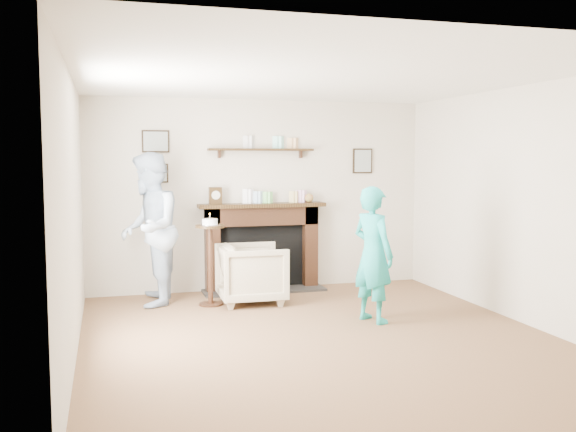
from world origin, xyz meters
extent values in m
plane|color=brown|center=(0.00, 0.00, 0.00)|extent=(5.00, 5.00, 0.00)
cube|color=beige|center=(0.00, 2.50, 1.25)|extent=(4.50, 0.04, 2.50)
cube|color=beige|center=(-2.25, 0.00, 1.25)|extent=(0.04, 5.00, 2.50)
cube|color=beige|center=(2.25, 0.00, 1.25)|extent=(0.04, 5.00, 2.50)
cube|color=white|center=(0.00, 0.00, 2.50)|extent=(4.50, 5.00, 0.04)
cube|color=black|center=(-0.66, 2.40, 0.55)|extent=(0.18, 0.20, 1.10)
cube|color=black|center=(0.66, 2.40, 0.55)|extent=(0.18, 0.20, 1.10)
cube|color=black|center=(0.00, 2.40, 0.98)|extent=(1.50, 0.20, 0.24)
cube|color=black|center=(0.00, 2.47, 0.43)|extent=(1.14, 0.06, 0.86)
cube|color=#2A2725|center=(0.00, 2.28, 0.01)|extent=(1.60, 0.44, 0.03)
cube|color=black|center=(0.00, 2.37, 1.12)|extent=(1.68, 0.26, 0.05)
cube|color=black|center=(0.00, 2.42, 1.85)|extent=(1.40, 0.15, 0.03)
cube|color=black|center=(-1.35, 2.48, 1.95)|extent=(0.34, 0.03, 0.28)
cube|color=black|center=(-1.35, 2.48, 1.55)|extent=(0.30, 0.03, 0.24)
cube|color=black|center=(1.45, 2.48, 1.70)|extent=(0.28, 0.03, 0.34)
cube|color=black|center=(-0.62, 2.37, 1.26)|extent=(0.16, 0.09, 0.22)
cylinder|color=beige|center=(-0.62, 2.32, 1.27)|extent=(0.11, 0.01, 0.11)
sphere|color=green|center=(0.64, 2.37, 1.21)|extent=(0.12, 0.12, 0.12)
imported|color=tan|center=(-0.30, 1.68, 0.00)|extent=(0.80, 0.78, 0.71)
imported|color=silver|center=(-1.49, 1.90, 0.00)|extent=(0.80, 0.96, 1.81)
imported|color=#20AAB7|center=(0.75, 0.47, 0.00)|extent=(0.52, 0.62, 1.45)
cylinder|color=black|center=(-0.80, 1.69, 0.01)|extent=(0.28, 0.28, 0.02)
cylinder|color=black|center=(-0.80, 1.69, 0.47)|extent=(0.06, 0.06, 0.91)
cylinder|color=black|center=(-0.80, 1.69, 0.94)|extent=(0.34, 0.34, 0.03)
cylinder|color=silver|center=(-0.80, 1.69, 0.96)|extent=(0.23, 0.23, 0.01)
cylinder|color=white|center=(-0.80, 1.69, 1.00)|extent=(0.18, 0.18, 0.07)
cylinder|color=#DABB89|center=(-0.80, 1.69, 1.05)|extent=(0.01, 0.01, 0.05)
sphere|color=orange|center=(-0.80, 1.69, 1.09)|extent=(0.02, 0.02, 0.02)
camera|label=1|loc=(-1.96, -5.76, 1.75)|focal=40.00mm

